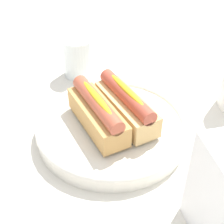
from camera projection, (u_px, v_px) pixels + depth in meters
The scene contains 6 objects.
ground_plane at pixel (112, 124), 0.62m from camera, with size 2.40×2.40×0.00m, color silver.
serving_bowl at pixel (112, 127), 0.58m from camera, with size 0.27×0.27×0.03m.
hotdog_front at pixel (97, 113), 0.55m from camera, with size 0.16×0.09×0.06m.
hotdog_back at pixel (126, 104), 0.57m from camera, with size 0.16×0.09×0.06m.
water_glass at pixel (78, 60), 0.74m from camera, with size 0.07×0.07×0.09m.
napkin_box at pixel (223, 205), 0.38m from camera, with size 0.11×0.04×0.15m, color white.
Camera 1 is at (0.46, -0.10, 0.40)m, focal length 51.63 mm.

